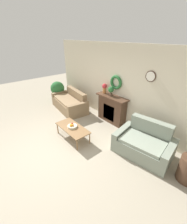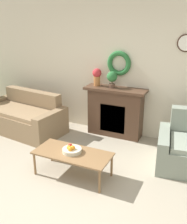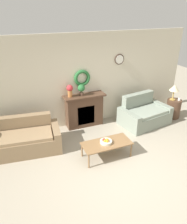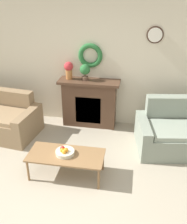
{
  "view_description": "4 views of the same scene",
  "coord_description": "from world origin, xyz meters",
  "px_view_note": "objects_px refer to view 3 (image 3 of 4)",
  "views": [
    {
      "loc": [
        3.21,
        -1.15,
        2.9
      ],
      "look_at": [
        0.12,
        1.49,
        0.8
      ],
      "focal_mm": 24.0,
      "sensor_mm": 36.0,
      "label": 1
    },
    {
      "loc": [
        1.65,
        -2.18,
        2.32
      ],
      "look_at": [
        -0.09,
        1.53,
        0.82
      ],
      "focal_mm": 42.0,
      "sensor_mm": 36.0,
      "label": 2
    },
    {
      "loc": [
        -2.05,
        -3.04,
        3.31
      ],
      "look_at": [
        -0.13,
        1.61,
        0.86
      ],
      "focal_mm": 35.0,
      "sensor_mm": 36.0,
      "label": 3
    },
    {
      "loc": [
        0.87,
        -2.32,
        2.79
      ],
      "look_at": [
        0.23,
        1.36,
        0.9
      ],
      "focal_mm": 42.0,
      "sensor_mm": 36.0,
      "label": 4
    }
  ],
  "objects_px": {
    "vase_on_mantel_left": "(70,90)",
    "potted_plant_on_mantel": "(81,89)",
    "couch_left": "(24,139)",
    "coffee_table": "(107,144)",
    "fruit_bowl": "(106,141)",
    "mug": "(179,99)",
    "fireplace": "(84,110)",
    "loveseat_right": "(144,114)",
    "side_table_by_loveseat": "(173,108)",
    "table_lamp": "(174,88)"
  },
  "relations": [
    {
      "from": "mug",
      "to": "table_lamp",
      "type": "bearing_deg",
      "value": 141.84
    },
    {
      "from": "side_table_by_loveseat",
      "to": "mug",
      "type": "relative_size",
      "value": 7.06
    },
    {
      "from": "side_table_by_loveseat",
      "to": "mug",
      "type": "distance_m",
      "value": 0.37
    },
    {
      "from": "vase_on_mantel_left",
      "to": "potted_plant_on_mantel",
      "type": "height_order",
      "value": "vase_on_mantel_left"
    },
    {
      "from": "fireplace",
      "to": "vase_on_mantel_left",
      "type": "bearing_deg",
      "value": 179.22
    },
    {
      "from": "fireplace",
      "to": "mug",
      "type": "distance_m",
      "value": 3.05
    },
    {
      "from": "table_lamp",
      "to": "potted_plant_on_mantel",
      "type": "xyz_separation_m",
      "value": [
        -2.9,
        0.53,
        0.21
      ]
    },
    {
      "from": "coffee_table",
      "to": "fruit_bowl",
      "type": "bearing_deg",
      "value": 161.36
    },
    {
      "from": "couch_left",
      "to": "table_lamp",
      "type": "distance_m",
      "value": 4.73
    },
    {
      "from": "couch_left",
      "to": "fireplace",
      "type": "bearing_deg",
      "value": 25.43
    },
    {
      "from": "loveseat_right",
      "to": "fruit_bowl",
      "type": "height_order",
      "value": "loveseat_right"
    },
    {
      "from": "fireplace",
      "to": "table_lamp",
      "type": "distance_m",
      "value": 2.91
    },
    {
      "from": "mug",
      "to": "couch_left",
      "type": "bearing_deg",
      "value": 179.36
    },
    {
      "from": "coffee_table",
      "to": "table_lamp",
      "type": "height_order",
      "value": "table_lamp"
    },
    {
      "from": "coffee_table",
      "to": "mug",
      "type": "xyz_separation_m",
      "value": [
        3.03,
        1.01,
        0.29
      ]
    },
    {
      "from": "mug",
      "to": "potted_plant_on_mantel",
      "type": "xyz_separation_m",
      "value": [
        -3.06,
        0.65,
        0.55
      ]
    },
    {
      "from": "loveseat_right",
      "to": "side_table_by_loveseat",
      "type": "bearing_deg",
      "value": -9.69
    },
    {
      "from": "loveseat_right",
      "to": "vase_on_mantel_left",
      "type": "height_order",
      "value": "vase_on_mantel_left"
    },
    {
      "from": "fireplace",
      "to": "vase_on_mantel_left",
      "type": "xyz_separation_m",
      "value": [
        -0.41,
        0.01,
        0.7
      ]
    },
    {
      "from": "fruit_bowl",
      "to": "vase_on_mantel_left",
      "type": "distance_m",
      "value": 1.87
    },
    {
      "from": "fruit_bowl",
      "to": "coffee_table",
      "type": "bearing_deg",
      "value": -18.64
    },
    {
      "from": "couch_left",
      "to": "loveseat_right",
      "type": "height_order",
      "value": "loveseat_right"
    },
    {
      "from": "coffee_table",
      "to": "table_lamp",
      "type": "distance_m",
      "value": 3.15
    },
    {
      "from": "side_table_by_loveseat",
      "to": "coffee_table",
      "type": "bearing_deg",
      "value": -159.65
    },
    {
      "from": "side_table_by_loveseat",
      "to": "vase_on_mantel_left",
      "type": "xyz_separation_m",
      "value": [
        -3.29,
        0.59,
        0.9
      ]
    },
    {
      "from": "potted_plant_on_mantel",
      "to": "table_lamp",
      "type": "bearing_deg",
      "value": -10.33
    },
    {
      "from": "couch_left",
      "to": "vase_on_mantel_left",
      "type": "bearing_deg",
      "value": 30.37
    },
    {
      "from": "vase_on_mantel_left",
      "to": "side_table_by_loveseat",
      "type": "bearing_deg",
      "value": -10.23
    },
    {
      "from": "loveseat_right",
      "to": "fruit_bowl",
      "type": "xyz_separation_m",
      "value": [
        -1.81,
        -1.09,
        0.13
      ]
    },
    {
      "from": "fireplace",
      "to": "fruit_bowl",
      "type": "distance_m",
      "value": 1.67
    },
    {
      "from": "couch_left",
      "to": "table_lamp",
      "type": "height_order",
      "value": "table_lamp"
    },
    {
      "from": "couch_left",
      "to": "coffee_table",
      "type": "distance_m",
      "value": 2.09
    },
    {
      "from": "coffee_table",
      "to": "mug",
      "type": "bearing_deg",
      "value": 18.38
    },
    {
      "from": "fireplace",
      "to": "loveseat_right",
      "type": "bearing_deg",
      "value": -18.26
    },
    {
      "from": "fruit_bowl",
      "to": "vase_on_mantel_left",
      "type": "height_order",
      "value": "vase_on_mantel_left"
    },
    {
      "from": "couch_left",
      "to": "fruit_bowl",
      "type": "distance_m",
      "value": 2.08
    },
    {
      "from": "potted_plant_on_mantel",
      "to": "coffee_table",
      "type": "bearing_deg",
      "value": -89.0
    },
    {
      "from": "couch_left",
      "to": "vase_on_mantel_left",
      "type": "xyz_separation_m",
      "value": [
        1.44,
        0.62,
        0.91
      ]
    },
    {
      "from": "fireplace",
      "to": "loveseat_right",
      "type": "height_order",
      "value": "fireplace"
    },
    {
      "from": "couch_left",
      "to": "potted_plant_on_mantel",
      "type": "xyz_separation_m",
      "value": [
        1.78,
        0.6,
        0.9
      ]
    },
    {
      "from": "couch_left",
      "to": "fruit_bowl",
      "type": "bearing_deg",
      "value": -23.4
    },
    {
      "from": "fruit_bowl",
      "to": "table_lamp",
      "type": "relative_size",
      "value": 0.58
    },
    {
      "from": "fireplace",
      "to": "coffee_table",
      "type": "xyz_separation_m",
      "value": [
        -0.05,
        -1.67,
        -0.15
      ]
    },
    {
      "from": "side_table_by_loveseat",
      "to": "vase_on_mantel_left",
      "type": "relative_size",
      "value": 1.74
    },
    {
      "from": "mug",
      "to": "side_table_by_loveseat",
      "type": "bearing_deg",
      "value": 142.13
    },
    {
      "from": "couch_left",
      "to": "potted_plant_on_mantel",
      "type": "bearing_deg",
      "value": 25.79
    },
    {
      "from": "loveseat_right",
      "to": "vase_on_mantel_left",
      "type": "relative_size",
      "value": 4.52
    },
    {
      "from": "couch_left",
      "to": "coffee_table",
      "type": "xyz_separation_m",
      "value": [
        1.8,
        -1.06,
        0.06
      ]
    },
    {
      "from": "fruit_bowl",
      "to": "vase_on_mantel_left",
      "type": "bearing_deg",
      "value": 101.6
    },
    {
      "from": "loveseat_right",
      "to": "mug",
      "type": "distance_m",
      "value": 1.28
    }
  ]
}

